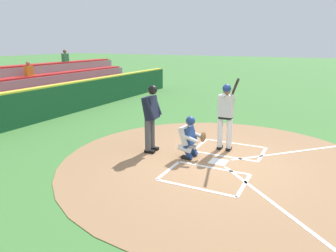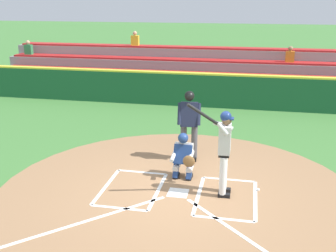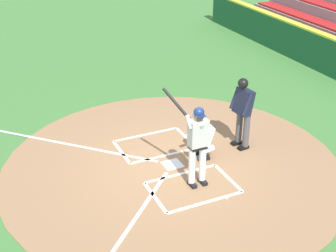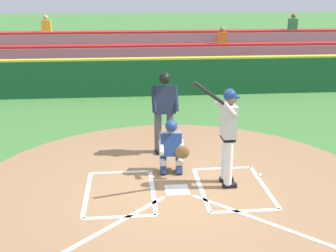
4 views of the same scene
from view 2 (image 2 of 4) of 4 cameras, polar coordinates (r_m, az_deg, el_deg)
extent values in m
plane|color=#427A38|center=(8.99, 1.41, -9.42)|extent=(120.00, 120.00, 0.00)
cylinder|color=#99704C|center=(8.99, 1.41, -9.38)|extent=(8.00, 8.00, 0.01)
cube|color=white|center=(8.98, 1.41, -9.33)|extent=(0.44, 0.44, 0.01)
cube|color=white|center=(9.69, 8.54, -7.43)|extent=(1.20, 0.08, 0.01)
cube|color=white|center=(8.09, 7.77, -12.76)|extent=(1.20, 0.08, 0.01)
cube|color=white|center=(8.92, 4.29, -9.57)|extent=(0.08, 1.80, 0.01)
cube|color=white|center=(8.88, 12.12, -10.10)|extent=(0.08, 1.80, 0.01)
cube|color=white|center=(9.98, -3.64, -6.47)|extent=(1.20, 0.08, 0.01)
cube|color=white|center=(8.44, -6.87, -11.34)|extent=(1.20, 0.08, 0.01)
cube|color=white|center=(9.06, -1.43, -9.07)|extent=(0.08, 1.80, 0.01)
cube|color=white|center=(9.38, -8.67, -8.31)|extent=(0.08, 1.80, 0.01)
cube|color=white|center=(7.89, -17.20, -14.33)|extent=(3.73, 3.73, 0.01)
cylinder|color=white|center=(8.92, 7.81, -6.24)|extent=(0.15, 0.15, 0.84)
cube|color=black|center=(9.11, 7.94, -8.88)|extent=(0.26, 0.12, 0.09)
cylinder|color=white|center=(8.69, 7.69, -6.93)|extent=(0.15, 0.15, 0.84)
cube|color=black|center=(8.88, 7.83, -9.61)|extent=(0.26, 0.12, 0.09)
cube|color=black|center=(8.62, 7.88, -3.73)|extent=(0.22, 0.34, 0.10)
cube|color=#BCBCBC|center=(8.52, 7.97, -1.79)|extent=(0.24, 0.40, 0.60)
sphere|color=brown|center=(8.39, 8.22, 0.85)|extent=(0.21, 0.21, 0.21)
sphere|color=navy|center=(8.37, 8.10, 1.31)|extent=(0.23, 0.23, 0.23)
cube|color=navy|center=(8.38, 8.84, 1.04)|extent=(0.11, 0.17, 0.02)
cylinder|color=#BCBCBC|center=(8.45, 7.71, 0.06)|extent=(0.43, 0.09, 0.21)
cylinder|color=#BCBCBC|center=(8.25, 7.62, -0.37)|extent=(0.27, 0.09, 0.29)
cylinder|color=black|center=(8.06, 5.07, 1.53)|extent=(0.68, 0.37, 0.53)
cylinder|color=black|center=(8.24, 7.29, 0.08)|extent=(0.10, 0.10, 0.08)
cube|color=black|center=(9.65, 3.02, -7.15)|extent=(0.13, 0.27, 0.09)
cube|color=navy|center=(9.55, 2.99, -6.41)|extent=(0.13, 0.25, 0.37)
cylinder|color=silver|center=(9.61, 3.12, -5.74)|extent=(0.17, 0.37, 0.21)
cube|color=black|center=(9.71, 1.16, -6.96)|extent=(0.13, 0.27, 0.09)
cube|color=navy|center=(9.61, 1.11, -6.22)|extent=(0.13, 0.25, 0.37)
cylinder|color=silver|center=(9.67, 1.26, -5.55)|extent=(0.17, 0.37, 0.21)
cube|color=silver|center=(9.52, 2.22, -3.74)|extent=(0.42, 0.38, 0.52)
cube|color=navy|center=(9.42, 2.08, -3.98)|extent=(0.43, 0.24, 0.46)
sphere|color=#9E7051|center=(9.33, 2.15, -1.78)|extent=(0.21, 0.21, 0.21)
sphere|color=navy|center=(9.30, 2.13, -1.70)|extent=(0.24, 0.24, 0.24)
cylinder|color=silver|center=(9.33, 3.19, -4.33)|extent=(0.11, 0.45, 0.20)
cylinder|color=silver|center=(9.41, 0.80, -4.11)|extent=(0.11, 0.45, 0.20)
ellipsoid|color=brown|center=(9.16, 2.94, -4.96)|extent=(0.28, 0.11, 0.28)
cylinder|color=#4C4C51|center=(10.57, 3.70, -2.18)|extent=(0.16, 0.16, 0.86)
cube|color=black|center=(10.69, 3.64, -4.61)|extent=(0.16, 0.29, 0.09)
cylinder|color=#4C4C51|center=(10.59, 2.19, -2.13)|extent=(0.16, 0.16, 0.86)
cube|color=black|center=(10.71, 2.14, -4.56)|extent=(0.16, 0.29, 0.09)
cube|color=#191E33|center=(10.31, 3.00, 1.65)|extent=(0.47, 0.40, 0.66)
sphere|color=#9E7051|center=(10.16, 3.03, 4.13)|extent=(0.22, 0.22, 0.22)
sphere|color=black|center=(10.13, 3.02, 4.22)|extent=(0.25, 0.25, 0.25)
cylinder|color=#191E33|center=(10.22, 4.32, 1.64)|extent=(0.13, 0.29, 0.56)
cylinder|color=#191E33|center=(10.24, 1.64, 1.72)|extent=(0.13, 0.29, 0.56)
sphere|color=white|center=(9.28, 12.50, -8.71)|extent=(0.07, 0.07, 0.07)
cube|color=#19512D|center=(15.83, 6.26, 4.90)|extent=(22.00, 0.36, 1.25)
cube|color=yellow|center=(15.70, 6.34, 7.23)|extent=(22.00, 0.32, 0.06)
cube|color=gray|center=(16.91, 6.56, 4.32)|extent=(20.00, 0.85, 0.45)
cube|color=red|center=(16.86, 6.59, 5.20)|extent=(19.60, 0.72, 0.08)
cube|color=gray|center=(17.69, 6.84, 5.65)|extent=(20.00, 0.85, 0.90)
cube|color=red|center=(17.60, 6.89, 7.21)|extent=(19.60, 0.72, 0.08)
cube|color=gray|center=(18.48, 7.09, 6.86)|extent=(20.00, 0.85, 1.35)
cube|color=red|center=(18.36, 7.18, 9.05)|extent=(19.60, 0.72, 0.08)
cube|color=gray|center=(19.27, 7.33, 7.98)|extent=(20.00, 0.85, 1.80)
cube|color=red|center=(19.14, 7.44, 10.75)|extent=(19.60, 0.72, 0.08)
cube|color=orange|center=(18.29, 16.69, 9.28)|extent=(0.36, 0.22, 0.46)
sphere|color=#9E7051|center=(18.25, 16.79, 10.34)|extent=(0.20, 0.20, 0.20)
cube|color=yellow|center=(19.78, -4.63, 11.84)|extent=(0.36, 0.22, 0.46)
sphere|color=tan|center=(19.75, -4.66, 12.83)|extent=(0.20, 0.20, 0.20)
cube|color=#2D844C|center=(21.06, -18.93, 10.09)|extent=(0.36, 0.22, 0.46)
sphere|color=tan|center=(21.02, -19.02, 11.00)|extent=(0.20, 0.20, 0.20)
camera|label=1|loc=(10.40, -44.91, 6.37)|focal=33.34mm
camera|label=3|loc=(8.44, 79.07, 17.03)|focal=51.09mm
camera|label=4|loc=(2.40, -58.72, -3.39)|focal=46.01mm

